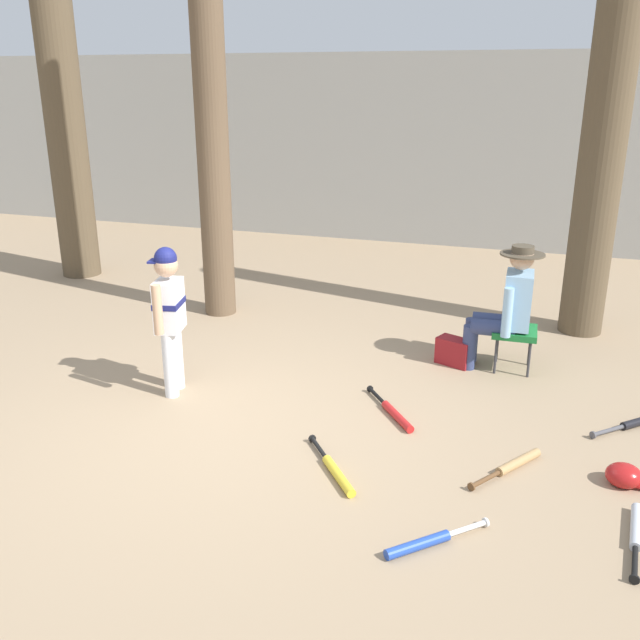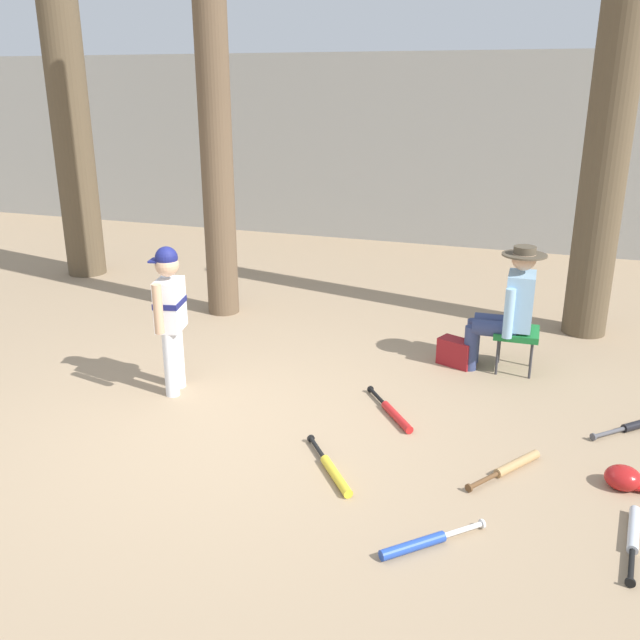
# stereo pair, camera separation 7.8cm
# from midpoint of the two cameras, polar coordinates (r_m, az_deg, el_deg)

# --- Properties ---
(ground_plane) EXTENTS (60.00, 60.00, 0.00)m
(ground_plane) POSITION_cam_midpoint_polar(r_m,az_deg,el_deg) (5.52, -8.04, -9.16)
(ground_plane) COLOR #9E8466
(concrete_back_wall) EXTENTS (18.00, 0.36, 3.03)m
(concrete_back_wall) POSITION_cam_midpoint_polar(r_m,az_deg,el_deg) (11.76, 7.69, 13.72)
(concrete_back_wall) COLOR #9E9E99
(concrete_back_wall) RESTS_ON ground
(tree_near_player) EXTENTS (0.51, 0.51, 5.22)m
(tree_near_player) POSITION_cam_midpoint_polar(r_m,az_deg,el_deg) (7.87, -9.31, 17.15)
(tree_near_player) COLOR brown
(tree_near_player) RESTS_ON ground
(tree_behind_spectator) EXTENTS (0.73, 0.73, 4.77)m
(tree_behind_spectator) POSITION_cam_midpoint_polar(r_m,az_deg,el_deg) (7.68, 22.09, 13.45)
(tree_behind_spectator) COLOR brown
(tree_behind_spectator) RESTS_ON ground
(young_ballplayer) EXTENTS (0.41, 0.57, 1.31)m
(young_ballplayer) POSITION_cam_midpoint_polar(r_m,az_deg,el_deg) (6.03, -12.72, 0.72)
(young_ballplayer) COLOR white
(young_ballplayer) RESTS_ON ground
(folding_stool) EXTENTS (0.41, 0.41, 0.41)m
(folding_stool) POSITION_cam_midpoint_polar(r_m,az_deg,el_deg) (6.70, 15.44, -1.06)
(folding_stool) COLOR #196B2D
(folding_stool) RESTS_ON ground
(seated_spectator) EXTENTS (0.67, 0.53, 1.20)m
(seated_spectator) POSITION_cam_midpoint_polar(r_m,az_deg,el_deg) (6.62, 14.80, 1.27)
(seated_spectator) COLOR navy
(seated_spectator) RESTS_ON ground
(handbag_beside_stool) EXTENTS (0.38, 0.29, 0.26)m
(handbag_beside_stool) POSITION_cam_midpoint_polar(r_m,az_deg,el_deg) (6.78, 10.73, -2.58)
(handbag_beside_stool) COLOR maroon
(handbag_beside_stool) RESTS_ON ground
(tree_far_left) EXTENTS (0.86, 0.86, 6.68)m
(tree_far_left) POSITION_cam_midpoint_polar(r_m,az_deg,el_deg) (10.08, -21.09, 19.60)
(tree_far_left) COLOR brown
(tree_far_left) RESTS_ON ground
(bat_red_barrel) EXTENTS (0.54, 0.68, 0.07)m
(bat_red_barrel) POSITION_cam_midpoint_polar(r_m,az_deg,el_deg) (5.72, 5.72, -7.65)
(bat_red_barrel) COLOR red
(bat_red_barrel) RESTS_ON ground
(bat_aluminum_silver) EXTENTS (0.14, 0.75, 0.07)m
(bat_aluminum_silver) POSITION_cam_midpoint_polar(r_m,az_deg,el_deg) (4.73, 24.17, -15.68)
(bat_aluminum_silver) COLOR #B7BCC6
(bat_aluminum_silver) RESTS_ON ground
(bat_wood_tan) EXTENTS (0.46, 0.65, 0.07)m
(bat_wood_tan) POSITION_cam_midpoint_polar(r_m,az_deg,el_deg) (5.16, 15.24, -11.45)
(bat_wood_tan) COLOR tan
(bat_wood_tan) RESTS_ON ground
(bat_yellow_trainer) EXTENTS (0.54, 0.66, 0.07)m
(bat_yellow_trainer) POSITION_cam_midpoint_polar(r_m,az_deg,el_deg) (4.92, 0.80, -12.36)
(bat_yellow_trainer) COLOR yellow
(bat_yellow_trainer) RESTS_ON ground
(bat_black_composite) EXTENTS (0.62, 0.61, 0.07)m
(bat_black_composite) POSITION_cam_midpoint_polar(r_m,az_deg,el_deg) (6.09, 24.48, -7.66)
(bat_black_composite) COLOR black
(bat_black_composite) RESTS_ON ground
(bat_blue_youth) EXTENTS (0.56, 0.55, 0.07)m
(bat_blue_youth) POSITION_cam_midpoint_polar(r_m,az_deg,el_deg) (4.31, 8.19, -17.69)
(bat_blue_youth) COLOR #2347AD
(bat_blue_youth) RESTS_ON ground
(batting_helmet_red) EXTENTS (0.28, 0.22, 0.16)m
(batting_helmet_red) POSITION_cam_midpoint_polar(r_m,az_deg,el_deg) (5.21, 23.41, -11.70)
(batting_helmet_red) COLOR #A81919
(batting_helmet_red) RESTS_ON ground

